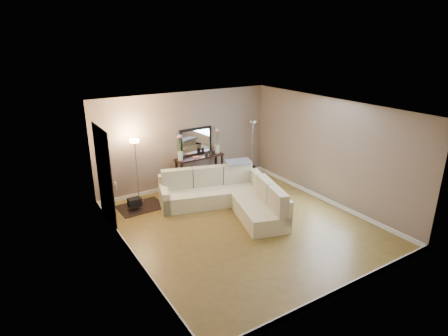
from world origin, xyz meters
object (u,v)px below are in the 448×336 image
sectional_sofa (228,195)px  console_table (197,170)px  floor_lamp_lit (136,159)px  floor_lamp_unlit (253,137)px

sectional_sofa → console_table: sectional_sofa is taller
console_table → floor_lamp_lit: bearing=-175.3°
console_table → floor_lamp_unlit: floor_lamp_unlit is taller
sectional_sofa → console_table: size_ratio=2.15×
sectional_sofa → floor_lamp_unlit: bearing=40.0°
sectional_sofa → floor_lamp_lit: (-1.73, 1.47, 0.82)m
sectional_sofa → floor_lamp_lit: size_ratio=1.86×
console_table → floor_lamp_unlit: 1.92m
console_table → sectional_sofa: bearing=-90.4°
sectional_sofa → floor_lamp_unlit: 2.49m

